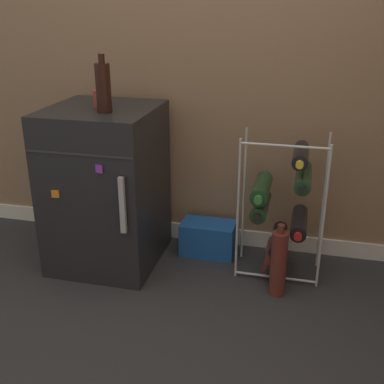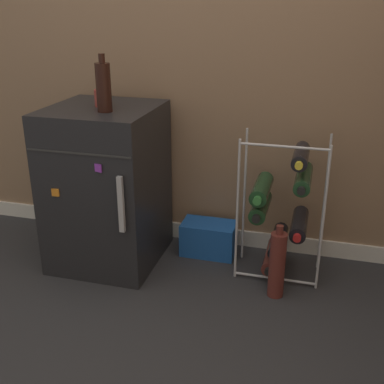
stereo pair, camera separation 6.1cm
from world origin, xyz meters
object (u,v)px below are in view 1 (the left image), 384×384
at_px(loose_bottle_floor, 278,263).
at_px(soda_box, 208,238).
at_px(mini_fridge, 106,187).
at_px(wine_rack, 281,207).
at_px(fridge_top_cup, 102,98).
at_px(fridge_top_bottle, 103,87).

bearing_deg(loose_bottle_floor, soda_box, 142.29).
relative_size(mini_fridge, wine_rack, 1.14).
bearing_deg(mini_fridge, fridge_top_cup, 95.11).
bearing_deg(loose_bottle_floor, fridge_top_cup, 170.40).
bearing_deg(fridge_top_cup, soda_box, 17.39).
xyz_separation_m(wine_rack, fridge_top_bottle, (-0.80, -0.16, 0.57)).
xyz_separation_m(soda_box, fridge_top_bottle, (-0.43, -0.26, 0.83)).
height_order(wine_rack, fridge_top_cup, fridge_top_cup).
bearing_deg(soda_box, mini_fridge, -160.55).
bearing_deg(fridge_top_cup, fridge_top_bottle, -60.34).
bearing_deg(fridge_top_bottle, fridge_top_cup, 119.66).
distance_m(mini_fridge, fridge_top_bottle, 0.52).
xyz_separation_m(mini_fridge, fridge_top_bottle, (0.06, -0.09, 0.51)).
relative_size(wine_rack, fridge_top_bottle, 2.76).
distance_m(fridge_top_cup, fridge_top_bottle, 0.14).
bearing_deg(fridge_top_cup, loose_bottle_floor, -9.60).
bearing_deg(soda_box, loose_bottle_floor, -37.71).
bearing_deg(loose_bottle_floor, fridge_top_bottle, 177.12).
distance_m(soda_box, loose_bottle_floor, 0.50).
height_order(wine_rack, fridge_top_bottle, fridge_top_bottle).
bearing_deg(wine_rack, loose_bottle_floor, -85.58).
bearing_deg(mini_fridge, soda_box, 19.45).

